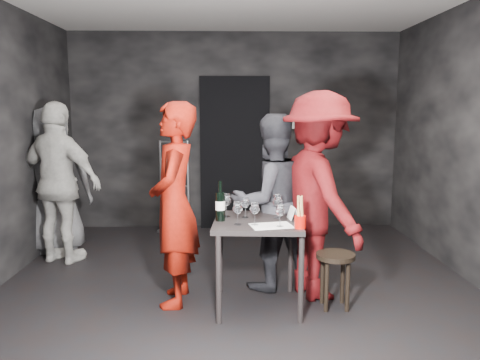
{
  "coord_description": "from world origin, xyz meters",
  "views": [
    {
      "loc": [
        -0.06,
        -4.03,
        1.66
      ],
      "look_at": [
        0.03,
        0.25,
        1.01
      ],
      "focal_mm": 35.0,
      "sensor_mm": 36.0,
      "label": 1
    }
  ],
  "objects_px": {
    "hand_truck": "(175,214)",
    "man_maroon": "(318,174)",
    "stool": "(335,265)",
    "server_red": "(174,189)",
    "bystander_grey": "(53,170)",
    "wine_bottle": "(220,206)",
    "tasting_table": "(258,232)",
    "breadstick_cup": "(300,213)",
    "woman_black": "(271,195)",
    "bystander_cream": "(59,170)"
  },
  "relations": [
    {
      "from": "hand_truck",
      "to": "man_maroon",
      "type": "relative_size",
      "value": 0.56
    },
    {
      "from": "stool",
      "to": "server_red",
      "type": "height_order",
      "value": "server_red"
    },
    {
      "from": "bystander_grey",
      "to": "wine_bottle",
      "type": "relative_size",
      "value": 5.84
    },
    {
      "from": "man_maroon",
      "to": "bystander_grey",
      "type": "bearing_deg",
      "value": 43.93
    },
    {
      "from": "tasting_table",
      "to": "breadstick_cup",
      "type": "relative_size",
      "value": 2.74
    },
    {
      "from": "server_red",
      "to": "woman_black",
      "type": "relative_size",
      "value": 1.13
    },
    {
      "from": "breadstick_cup",
      "to": "woman_black",
      "type": "bearing_deg",
      "value": 102.73
    },
    {
      "from": "server_red",
      "to": "bystander_cream",
      "type": "relative_size",
      "value": 0.98
    },
    {
      "from": "hand_truck",
      "to": "man_maroon",
      "type": "xyz_separation_m",
      "value": [
        1.54,
        -2.31,
        0.88
      ]
    },
    {
      "from": "tasting_table",
      "to": "wine_bottle",
      "type": "relative_size",
      "value": 2.27
    },
    {
      "from": "server_red",
      "to": "bystander_grey",
      "type": "relative_size",
      "value": 1.03
    },
    {
      "from": "woman_black",
      "to": "stool",
      "type": "bearing_deg",
      "value": 114.78
    },
    {
      "from": "stool",
      "to": "woman_black",
      "type": "xyz_separation_m",
      "value": [
        -0.5,
        0.49,
        0.51
      ]
    },
    {
      "from": "tasting_table",
      "to": "woman_black",
      "type": "xyz_separation_m",
      "value": [
        0.15,
        0.45,
        0.22
      ]
    },
    {
      "from": "hand_truck",
      "to": "man_maroon",
      "type": "height_order",
      "value": "man_maroon"
    },
    {
      "from": "stool",
      "to": "server_red",
      "type": "bearing_deg",
      "value": 173.72
    },
    {
      "from": "hand_truck",
      "to": "breadstick_cup",
      "type": "distance_m",
      "value": 3.17
    },
    {
      "from": "woman_black",
      "to": "wine_bottle",
      "type": "bearing_deg",
      "value": 24.43
    },
    {
      "from": "hand_truck",
      "to": "server_red",
      "type": "distance_m",
      "value": 2.57
    },
    {
      "from": "tasting_table",
      "to": "wine_bottle",
      "type": "xyz_separation_m",
      "value": [
        -0.31,
        -0.01,
        0.23
      ]
    },
    {
      "from": "stool",
      "to": "tasting_table",
      "type": "bearing_deg",
      "value": 176.75
    },
    {
      "from": "breadstick_cup",
      "to": "bystander_grey",
      "type": "bearing_deg",
      "value": 144.02
    },
    {
      "from": "bystander_grey",
      "to": "wine_bottle",
      "type": "height_order",
      "value": "bystander_grey"
    },
    {
      "from": "server_red",
      "to": "breadstick_cup",
      "type": "bearing_deg",
      "value": 69.44
    },
    {
      "from": "tasting_table",
      "to": "wine_bottle",
      "type": "distance_m",
      "value": 0.38
    },
    {
      "from": "stool",
      "to": "breadstick_cup",
      "type": "xyz_separation_m",
      "value": [
        -0.34,
        -0.23,
        0.51
      ]
    },
    {
      "from": "woman_black",
      "to": "breadstick_cup",
      "type": "height_order",
      "value": "woman_black"
    },
    {
      "from": "tasting_table",
      "to": "server_red",
      "type": "distance_m",
      "value": 0.79
    },
    {
      "from": "tasting_table",
      "to": "man_maroon",
      "type": "distance_m",
      "value": 0.74
    },
    {
      "from": "tasting_table",
      "to": "server_red",
      "type": "xyz_separation_m",
      "value": [
        -0.7,
        0.11,
        0.34
      ]
    },
    {
      "from": "tasting_table",
      "to": "man_maroon",
      "type": "relative_size",
      "value": 0.34
    },
    {
      "from": "woman_black",
      "to": "breadstick_cup",
      "type": "distance_m",
      "value": 0.74
    },
    {
      "from": "woman_black",
      "to": "wine_bottle",
      "type": "xyz_separation_m",
      "value": [
        -0.46,
        -0.46,
        0.0
      ]
    },
    {
      "from": "stool",
      "to": "man_maroon",
      "type": "bearing_deg",
      "value": 111.57
    },
    {
      "from": "server_red",
      "to": "bystander_cream",
      "type": "xyz_separation_m",
      "value": [
        -1.36,
        1.12,
        0.02
      ]
    },
    {
      "from": "bystander_cream",
      "to": "wine_bottle",
      "type": "distance_m",
      "value": 2.15
    },
    {
      "from": "wine_bottle",
      "to": "breadstick_cup",
      "type": "relative_size",
      "value": 1.21
    },
    {
      "from": "man_maroon",
      "to": "breadstick_cup",
      "type": "relative_size",
      "value": 8.04
    },
    {
      "from": "tasting_table",
      "to": "bystander_cream",
      "type": "xyz_separation_m",
      "value": [
        -2.07,
        1.23,
        0.37
      ]
    },
    {
      "from": "bystander_cream",
      "to": "man_maroon",
      "type": "bearing_deg",
      "value": -179.73
    },
    {
      "from": "bystander_grey",
      "to": "breadstick_cup",
      "type": "height_order",
      "value": "bystander_grey"
    },
    {
      "from": "bystander_cream",
      "to": "breadstick_cup",
      "type": "height_order",
      "value": "bystander_cream"
    },
    {
      "from": "hand_truck",
      "to": "stool",
      "type": "height_order",
      "value": "hand_truck"
    },
    {
      "from": "woman_black",
      "to": "tasting_table",
      "type": "bearing_deg",
      "value": 51.11
    },
    {
      "from": "wine_bottle",
      "to": "hand_truck",
      "type": "bearing_deg",
      "value": 104.99
    },
    {
      "from": "tasting_table",
      "to": "man_maroon",
      "type": "xyz_separation_m",
      "value": [
        0.54,
        0.24,
        0.45
      ]
    },
    {
      "from": "hand_truck",
      "to": "man_maroon",
      "type": "bearing_deg",
      "value": -36.96
    },
    {
      "from": "breadstick_cup",
      "to": "server_red",
      "type": "bearing_deg",
      "value": 159.33
    },
    {
      "from": "bystander_cream",
      "to": "bystander_grey",
      "type": "relative_size",
      "value": 1.05
    },
    {
      "from": "bystander_cream",
      "to": "bystander_grey",
      "type": "height_order",
      "value": "bystander_cream"
    }
  ]
}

